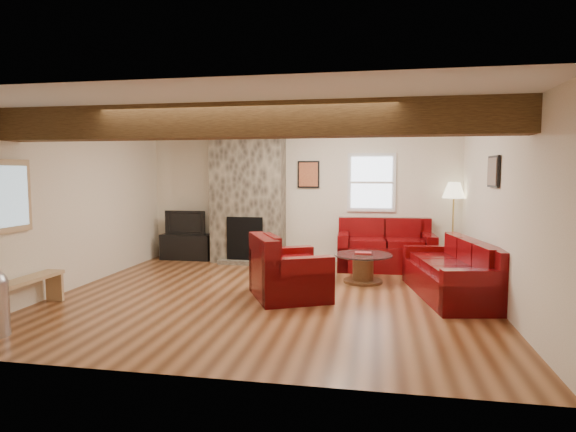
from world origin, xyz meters
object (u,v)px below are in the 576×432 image
Objects in this scene: floor_lamp at (454,195)px; tv_cabinet at (187,247)px; sofa_three at (451,269)px; coffee_table at (363,268)px; loveseat at (385,244)px; television at (187,222)px; armchair_red at (290,266)px.

tv_cabinet is at bearing 179.05° from floor_lamp.
tv_cabinet is (-4.76, 2.11, -0.14)m from sofa_three.
coffee_table is 2.33m from floor_lamp.
sofa_three reaches higher than coffee_table.
television is at bearing 172.92° from loveseat.
tv_cabinet is at bearing 0.00° from television.
floor_lamp is at bearing 41.01° from coffee_table.
loveseat is 1.67× the size of tv_cabinet.
coffee_table is at bearing -22.02° from television.
coffee_table is 3.85m from television.
coffee_table is at bearing -110.50° from loveseat.
floor_lamp is (5.08, -0.08, 1.08)m from tv_cabinet.
sofa_three is at bearing -104.75° from armchair_red.
floor_lamp is at bearing 7.66° from loveseat.
television is (-3.53, 1.43, 0.52)m from coffee_table.
sofa_three is at bearing -23.91° from television.
loveseat is at bearing 72.17° from coffee_table.
loveseat is 1.83× the size of coffee_table.
floor_lamp is (1.18, 0.22, 0.89)m from loveseat.
armchair_red is 3.60m from tv_cabinet.
sofa_three is 2.47× the size of television.
loveseat reaches higher than armchair_red.
loveseat is at bearing -4.40° from tv_cabinet.
loveseat is at bearing -56.75° from armchair_red.
armchair_red is 1.06× the size of tv_cabinet.
loveseat is 1.21m from coffee_table.
coffee_table is (-1.23, 0.68, -0.17)m from sofa_three.
floor_lamp reaches higher than tv_cabinet.
tv_cabinet is 0.49m from television.
tv_cabinet is at bearing 157.98° from coffee_table.
loveseat is 1.08× the size of floor_lamp.
loveseat is (-0.86, 1.81, 0.05)m from sofa_three.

